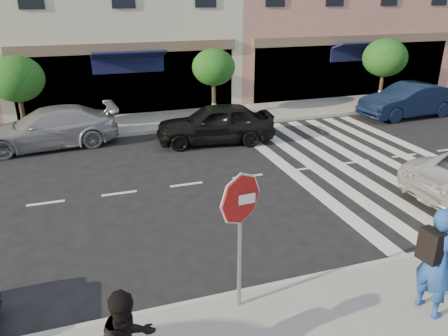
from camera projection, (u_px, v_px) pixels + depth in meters
The scene contains 10 objects.
ground at pixel (230, 254), 9.71m from camera, with size 120.00×120.00×0.00m, color black.
sidewalk_far at pixel (148, 122), 19.36m from camera, with size 60.00×3.00×0.15m, color gray.
street_tree_wb at pixel (17, 79), 16.88m from camera, with size 2.10×2.10×3.06m.
street_tree_c at pixel (214, 68), 19.23m from camera, with size 1.90×1.90×3.04m.
street_tree_ea at pixel (385, 58), 21.87m from camera, with size 2.20×2.20×3.19m.
stop_sign at pixel (240, 213), 7.19m from camera, with size 0.92×0.12×2.59m.
photographer at pixel (437, 262), 7.39m from camera, with size 0.74×0.48×2.02m, color #204694.
car_far_left at pixel (49, 128), 16.27m from camera, with size 2.05×5.04×1.46m, color gray.
car_far_mid at pixel (215, 123), 16.72m from camera, with size 1.80×4.48×1.53m, color black.
car_far_right at pixel (409, 100), 20.27m from camera, with size 1.64×4.69×1.55m, color black.
Camera 1 is at (-2.77, -7.83, 5.38)m, focal length 35.00 mm.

